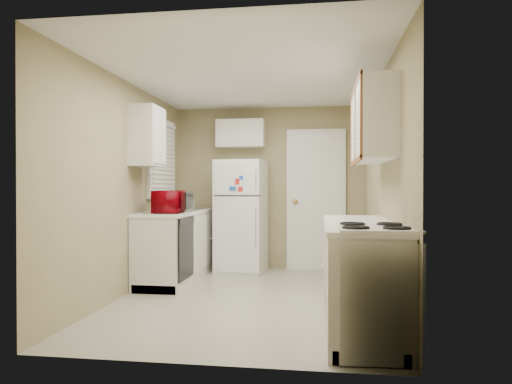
# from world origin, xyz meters

# --- Properties ---
(floor) EXTENTS (3.80, 3.80, 0.00)m
(floor) POSITION_xyz_m (0.00, 0.00, 0.00)
(floor) COLOR #B9B4A0
(floor) RESTS_ON ground
(ceiling) EXTENTS (3.80, 3.80, 0.00)m
(ceiling) POSITION_xyz_m (0.00, 0.00, 2.40)
(ceiling) COLOR white
(ceiling) RESTS_ON floor
(wall_left) EXTENTS (3.80, 3.80, 0.00)m
(wall_left) POSITION_xyz_m (-1.40, 0.00, 1.20)
(wall_left) COLOR #9A8E64
(wall_left) RESTS_ON floor
(wall_right) EXTENTS (3.80, 3.80, 0.00)m
(wall_right) POSITION_xyz_m (1.40, 0.00, 1.20)
(wall_right) COLOR #9A8E64
(wall_right) RESTS_ON floor
(wall_back) EXTENTS (2.80, 2.80, 0.00)m
(wall_back) POSITION_xyz_m (0.00, 1.90, 1.20)
(wall_back) COLOR #9A8E64
(wall_back) RESTS_ON floor
(wall_front) EXTENTS (2.80, 2.80, 0.00)m
(wall_front) POSITION_xyz_m (0.00, -1.90, 1.20)
(wall_front) COLOR #9A8E64
(wall_front) RESTS_ON floor
(left_counter) EXTENTS (0.60, 1.80, 0.90)m
(left_counter) POSITION_xyz_m (-1.10, 0.90, 0.45)
(left_counter) COLOR silver
(left_counter) RESTS_ON floor
(dishwasher) EXTENTS (0.03, 0.58, 0.72)m
(dishwasher) POSITION_xyz_m (-0.81, 0.30, 0.49)
(dishwasher) COLOR black
(dishwasher) RESTS_ON floor
(sink) EXTENTS (0.54, 0.74, 0.16)m
(sink) POSITION_xyz_m (-1.10, 1.05, 0.86)
(sink) COLOR gray
(sink) RESTS_ON left_counter
(microwave) EXTENTS (0.52, 0.34, 0.32)m
(microwave) POSITION_xyz_m (-1.02, 0.33, 1.05)
(microwave) COLOR #7C0008
(microwave) RESTS_ON left_counter
(soap_bottle) EXTENTS (0.08, 0.09, 0.18)m
(soap_bottle) POSITION_xyz_m (-1.08, 1.45, 1.00)
(soap_bottle) COLOR white
(soap_bottle) RESTS_ON left_counter
(window_blinds) EXTENTS (0.10, 0.98, 1.08)m
(window_blinds) POSITION_xyz_m (-1.36, 1.05, 1.60)
(window_blinds) COLOR silver
(window_blinds) RESTS_ON wall_left
(upper_cabinet_left) EXTENTS (0.30, 0.45, 0.70)m
(upper_cabinet_left) POSITION_xyz_m (-1.25, 0.22, 1.80)
(upper_cabinet_left) COLOR silver
(upper_cabinet_left) RESTS_ON wall_left
(refrigerator) EXTENTS (0.71, 0.70, 1.59)m
(refrigerator) POSITION_xyz_m (-0.36, 1.55, 0.80)
(refrigerator) COLOR white
(refrigerator) RESTS_ON floor
(cabinet_over_fridge) EXTENTS (0.70, 0.30, 0.40)m
(cabinet_over_fridge) POSITION_xyz_m (-0.40, 1.75, 2.00)
(cabinet_over_fridge) COLOR silver
(cabinet_over_fridge) RESTS_ON wall_back
(interior_door) EXTENTS (0.86, 0.06, 2.08)m
(interior_door) POSITION_xyz_m (0.70, 1.86, 1.02)
(interior_door) COLOR white
(interior_door) RESTS_ON floor
(right_counter) EXTENTS (0.60, 2.00, 0.90)m
(right_counter) POSITION_xyz_m (1.10, -0.80, 0.45)
(right_counter) COLOR silver
(right_counter) RESTS_ON floor
(stove) EXTENTS (0.60, 0.72, 0.84)m
(stove) POSITION_xyz_m (1.15, -1.45, 0.42)
(stove) COLOR white
(stove) RESTS_ON floor
(upper_cabinet_right) EXTENTS (0.30, 1.20, 0.70)m
(upper_cabinet_right) POSITION_xyz_m (1.25, -0.50, 1.80)
(upper_cabinet_right) COLOR silver
(upper_cabinet_right) RESTS_ON wall_right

